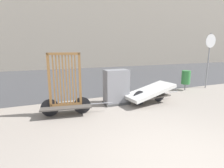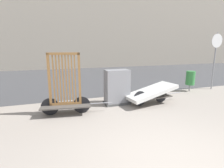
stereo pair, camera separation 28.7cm
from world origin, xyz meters
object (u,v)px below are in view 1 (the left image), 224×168
Objects in this scene: trash_bin at (186,77)px; sign_post at (209,52)px; utility_cabinet at (116,88)px; bike_cart_with_bedframe at (66,95)px; bike_cart_with_mattress at (150,92)px.

sign_post reaches higher than trash_bin.
utility_cabinet is 0.46× the size of sign_post.
bike_cart_with_bedframe is 5.79m from trash_bin.
bike_cart_with_bedframe is 1.85m from utility_cabinet.
bike_cart_with_bedframe is at bearing -166.91° from utility_cabinet.
trash_bin is 0.35× the size of sign_post.
bike_cart_with_mattress is (2.94, 0.00, -0.22)m from bike_cart_with_bedframe.
bike_cart_with_bedframe is 0.80× the size of sign_post.
trash_bin is at bearing 179.61° from sign_post.
bike_cart_with_mattress is 0.87× the size of sign_post.
utility_cabinet is 1.31× the size of trash_bin.
trash_bin is at bearing 9.60° from utility_cabinet.
utility_cabinet is (-1.14, 0.42, 0.16)m from bike_cart_with_mattress.
utility_cabinet is at bearing 154.02° from bike_cart_with_mattress.
bike_cart_with_bedframe is at bearing -169.29° from trash_bin.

